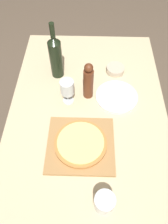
# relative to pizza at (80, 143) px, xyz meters

# --- Properties ---
(ground_plane) EXTENTS (12.00, 12.00, 0.00)m
(ground_plane) POSITION_rel_pizza_xyz_m (0.03, 0.21, -0.76)
(ground_plane) COLOR brown
(dining_table) EXTENTS (0.89, 1.41, 0.73)m
(dining_table) POSITION_rel_pizza_xyz_m (0.03, 0.21, -0.12)
(dining_table) COLOR #CCB78E
(dining_table) RESTS_ON ground_plane
(cutting_board) EXTENTS (0.34, 0.32, 0.02)m
(cutting_board) POSITION_rel_pizza_xyz_m (-0.00, -0.00, -0.02)
(cutting_board) COLOR #A87A47
(cutting_board) RESTS_ON dining_table
(pizza) EXTENTS (0.27, 0.27, 0.02)m
(pizza) POSITION_rel_pizza_xyz_m (0.00, 0.00, 0.00)
(pizza) COLOR #BC7A3D
(pizza) RESTS_ON cutting_board
(wine_bottle) EXTENTS (0.08, 0.08, 0.36)m
(wine_bottle) POSITION_rel_pizza_xyz_m (-0.17, 0.50, 0.12)
(wine_bottle) COLOR black
(wine_bottle) RESTS_ON dining_table
(pepper_mill) EXTENTS (0.06, 0.06, 0.24)m
(pepper_mill) POSITION_rel_pizza_xyz_m (0.03, 0.34, 0.09)
(pepper_mill) COLOR #5B2D19
(pepper_mill) RESTS_ON dining_table
(wine_glass) EXTENTS (0.08, 0.08, 0.16)m
(wine_glass) POSITION_rel_pizza_xyz_m (-0.08, 0.29, 0.08)
(wine_glass) COLOR silver
(wine_glass) RESTS_ON dining_table
(small_bowl) EXTENTS (0.12, 0.12, 0.04)m
(small_bowl) POSITION_rel_pizza_xyz_m (0.20, 0.54, -0.01)
(small_bowl) COLOR beige
(small_bowl) RESTS_ON dining_table
(drinking_tumbler) EXTENTS (0.09, 0.09, 0.09)m
(drinking_tumbler) POSITION_rel_pizza_xyz_m (0.11, -0.28, 0.01)
(drinking_tumbler) COLOR silver
(drinking_tumbler) RESTS_ON dining_table
(dinner_plate) EXTENTS (0.25, 0.25, 0.01)m
(dinner_plate) POSITION_rel_pizza_xyz_m (0.20, 0.32, -0.02)
(dinner_plate) COLOR silver
(dinner_plate) RESTS_ON dining_table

